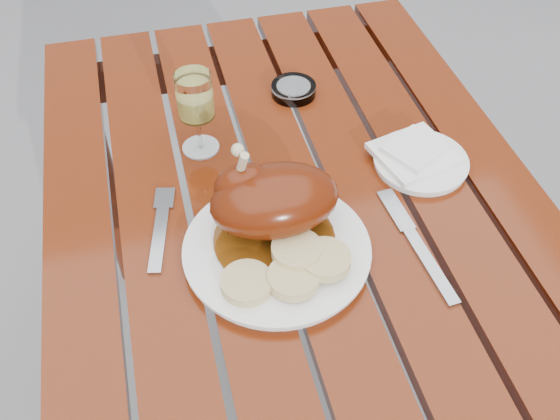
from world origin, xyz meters
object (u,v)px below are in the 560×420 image
at_px(side_plate, 421,162).
at_px(ashtray, 294,90).
at_px(table, 297,336).
at_px(dinner_plate, 277,251).
at_px(wine_glass, 197,114).

xyz_separation_m(side_plate, ashtray, (-0.16, 0.25, 0.00)).
height_order(table, dinner_plate, dinner_plate).
distance_m(wine_glass, side_plate, 0.39).
bearing_deg(table, dinner_plate, -127.26).
height_order(dinner_plate, wine_glass, wine_glass).
height_order(table, side_plate, side_plate).
bearing_deg(dinner_plate, wine_glass, 105.03).
height_order(table, ashtray, ashtray).
relative_size(table, wine_glass, 7.89).
distance_m(table, ashtray, 0.49).
height_order(wine_glass, ashtray, wine_glass).
xyz_separation_m(table, side_plate, (0.23, 0.05, 0.38)).
bearing_deg(wine_glass, ashtray, 29.54).
bearing_deg(dinner_plate, ashtray, 71.43).
height_order(dinner_plate, ashtray, ashtray).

